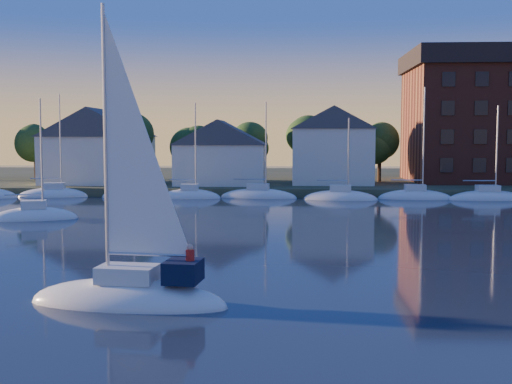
# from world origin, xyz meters

# --- Properties ---
(ground) EXTENTS (260.00, 260.00, 0.00)m
(ground) POSITION_xyz_m (0.00, 0.00, 0.00)
(ground) COLOR black
(ground) RESTS_ON ground
(shoreline_land) EXTENTS (160.00, 50.00, 2.00)m
(shoreline_land) POSITION_xyz_m (0.00, 75.00, 0.00)
(shoreline_land) COLOR #333B22
(shoreline_land) RESTS_ON ground
(wooden_dock) EXTENTS (120.00, 3.00, 1.00)m
(wooden_dock) POSITION_xyz_m (0.00, 52.00, 0.00)
(wooden_dock) COLOR brown
(wooden_dock) RESTS_ON ground
(clubhouse_west) EXTENTS (13.65, 9.45, 9.64)m
(clubhouse_west) POSITION_xyz_m (-22.00, 58.00, 5.93)
(clubhouse_west) COLOR white
(clubhouse_west) RESTS_ON shoreline_land
(clubhouse_centre) EXTENTS (11.55, 8.40, 8.08)m
(clubhouse_centre) POSITION_xyz_m (-6.00, 57.00, 5.13)
(clubhouse_centre) COLOR white
(clubhouse_centre) RESTS_ON shoreline_land
(clubhouse_east) EXTENTS (10.50, 8.40, 9.80)m
(clubhouse_east) POSITION_xyz_m (8.00, 59.00, 6.00)
(clubhouse_east) COLOR white
(clubhouse_east) RESTS_ON shoreline_land
(tree_line) EXTENTS (93.40, 5.40, 8.90)m
(tree_line) POSITION_xyz_m (2.00, 63.00, 7.18)
(tree_line) COLOR #39291A
(tree_line) RESTS_ON shoreline_land
(moored_fleet) EXTENTS (71.50, 2.40, 12.05)m
(moored_fleet) POSITION_xyz_m (-8.00, 49.00, 0.10)
(moored_fleet) COLOR silver
(moored_fleet) RESTS_ON ground
(hero_sailboat) EXTENTS (8.83, 3.69, 13.48)m
(hero_sailboat) POSITION_xyz_m (-3.78, 2.64, 0.57)
(hero_sailboat) COLOR silver
(hero_sailboat) RESTS_ON ground
(drifting_sailboat_left) EXTENTS (7.57, 4.54, 11.30)m
(drifting_sailboat_left) POSITION_xyz_m (-18.82, 29.33, 0.10)
(drifting_sailboat_left) COLOR silver
(drifting_sailboat_left) RESTS_ON ground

